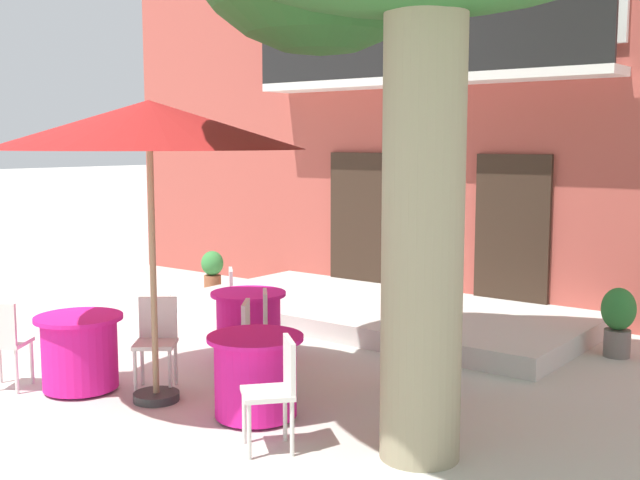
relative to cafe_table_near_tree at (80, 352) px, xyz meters
The scene contains 16 objects.
ground_plane 0.87m from the cafe_table_near_tree, 103.93° to the left, with size 120.00×120.00×0.00m, color beige.
building_facade 8.46m from the cafe_table_near_tree, 84.79° to the left, with size 13.00×5.09×7.50m.
entrance_step_platform 4.45m from the cafe_table_near_tree, 80.88° to the left, with size 5.60×2.73×0.25m, color silver.
cafe_table_near_tree is the anchor object (origin of this frame).
cafe_chair_near_tree_0 0.77m from the cafe_table_near_tree, 44.45° to the left, with size 0.56×0.56×0.91m.
cafe_chair_near_tree_1 0.77m from the cafe_table_near_tree, 141.22° to the right, with size 0.55×0.55×0.91m.
cafe_table_middle 1.98m from the cafe_table_near_tree, 13.98° to the left, with size 0.86×0.86×0.76m.
cafe_chair_middle_0 1.77m from the cafe_table_near_tree, 36.22° to the left, with size 0.56×0.56×0.91m.
cafe_chair_middle_1 2.55m from the cafe_table_near_tree, ahead, with size 0.56×0.56×0.91m.
cafe_table_front 2.00m from the cafe_table_near_tree, 75.89° to the left, with size 0.86×0.86×0.76m.
cafe_chair_front_0 2.41m from the cafe_table_near_tree, 92.41° to the left, with size 0.57×0.57×0.91m.
cafe_chair_front_1 1.79m from the cafe_table_near_tree, 53.82° to the left, with size 0.57×0.57×0.91m.
cafe_umbrella 2.39m from the cafe_table_near_tree, 16.30° to the left, with size 2.90×2.90×2.85m.
ground_planter_left 4.90m from the cafe_table_near_tree, 119.93° to the left, with size 0.36×0.36×0.73m.
ground_planter_right 5.96m from the cafe_table_near_tree, 49.71° to the left, with size 0.39×0.39×0.81m.
pedestrian_near_entrance 3.39m from the cafe_table_near_tree, 37.91° to the left, with size 0.53×0.40×1.59m.
Camera 1 is at (6.73, -5.32, 2.47)m, focal length 44.13 mm.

